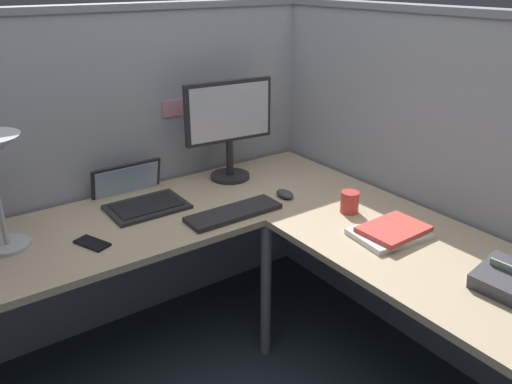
# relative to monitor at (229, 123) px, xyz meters

# --- Properties ---
(cubicle_wall_back) EXTENTS (2.57, 0.12, 1.58)m
(cubicle_wall_back) POSITION_rel_monitor_xyz_m (-0.65, 0.23, -0.23)
(cubicle_wall_back) COLOR #999EA8
(cubicle_wall_back) RESTS_ON ground
(cubicle_wall_right) EXTENTS (0.12, 2.37, 1.58)m
(cubicle_wall_right) POSITION_rel_monitor_xyz_m (0.59, -0.90, -0.23)
(cubicle_wall_right) COLOR #999EA8
(cubicle_wall_right) RESTS_ON ground
(desk) EXTENTS (2.35, 2.15, 0.73)m
(desk) POSITION_rel_monitor_xyz_m (-0.43, -0.69, -0.39)
(desk) COLOR tan
(desk) RESTS_ON ground
(monitor) EXTENTS (0.46, 0.20, 0.50)m
(monitor) POSITION_rel_monitor_xyz_m (0.00, 0.00, 0.00)
(monitor) COLOR #232326
(monitor) RESTS_ON desk
(laptop) EXTENTS (0.34, 0.38, 0.22)m
(laptop) POSITION_rel_monitor_xyz_m (-0.51, -0.00, -0.27)
(laptop) COLOR #232326
(laptop) RESTS_ON desk
(keyboard) EXTENTS (0.43, 0.14, 0.02)m
(keyboard) POSITION_rel_monitor_xyz_m (-0.23, -0.38, -0.28)
(keyboard) COLOR #232326
(keyboard) RESTS_ON desk
(computer_mouse) EXTENTS (0.06, 0.10, 0.03)m
(computer_mouse) POSITION_rel_monitor_xyz_m (0.08, -0.36, -0.28)
(computer_mouse) COLOR #38383D
(computer_mouse) RESTS_ON desk
(cell_phone) EXTENTS (0.12, 0.16, 0.01)m
(cell_phone) POSITION_rel_monitor_xyz_m (-0.82, -0.28, -0.29)
(cell_phone) COLOR black
(cell_phone) RESTS_ON desk
(office_phone) EXTENTS (0.20, 0.22, 0.11)m
(office_phone) POSITION_rel_monitor_xyz_m (0.20, -1.40, -0.26)
(office_phone) COLOR #38383D
(office_phone) RESTS_ON desk
(book_stack) EXTENTS (0.30, 0.24, 0.04)m
(book_stack) POSITION_rel_monitor_xyz_m (0.18, -0.91, -0.27)
(book_stack) COLOR silver
(book_stack) RESTS_ON desk
(coffee_mug) EXTENTS (0.08, 0.08, 0.10)m
(coffee_mug) POSITION_rel_monitor_xyz_m (0.21, -0.65, -0.25)
(coffee_mug) COLOR #B2332D
(coffee_mug) RESTS_ON desk
(pinned_note_leftmost) EXTENTS (0.10, 0.00, 0.08)m
(pinned_note_leftmost) POSITION_rel_monitor_xyz_m (-0.21, 0.18, 0.07)
(pinned_note_leftmost) COLOR pink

